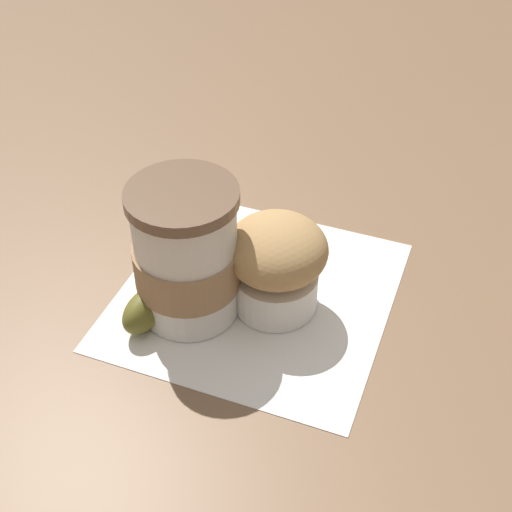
# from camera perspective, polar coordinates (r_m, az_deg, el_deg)

# --- Properties ---
(ground_plane) EXTENTS (3.00, 3.00, 0.00)m
(ground_plane) POSITION_cam_1_polar(r_m,az_deg,el_deg) (0.63, 0.00, -3.15)
(ground_plane) COLOR brown
(paper_napkin) EXTENTS (0.28, 0.28, 0.00)m
(paper_napkin) POSITION_cam_1_polar(r_m,az_deg,el_deg) (0.63, 0.00, -3.10)
(paper_napkin) COLOR white
(paper_napkin) RESTS_ON ground_plane
(coffee_cup) EXTENTS (0.09, 0.09, 0.12)m
(coffee_cup) POSITION_cam_1_polar(r_m,az_deg,el_deg) (0.58, -5.57, 0.03)
(coffee_cup) COLOR silver
(coffee_cup) RESTS_ON paper_napkin
(muffin) EXTENTS (0.09, 0.09, 0.09)m
(muffin) POSITION_cam_1_polar(r_m,az_deg,el_deg) (0.60, 1.86, -0.32)
(muffin) COLOR white
(muffin) RESTS_ON paper_napkin
(banana) EXTENTS (0.18, 0.11, 0.03)m
(banana) POSITION_cam_1_polar(r_m,az_deg,el_deg) (0.63, -3.70, -1.13)
(banana) COLOR #D6CC4C
(banana) RESTS_ON paper_napkin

